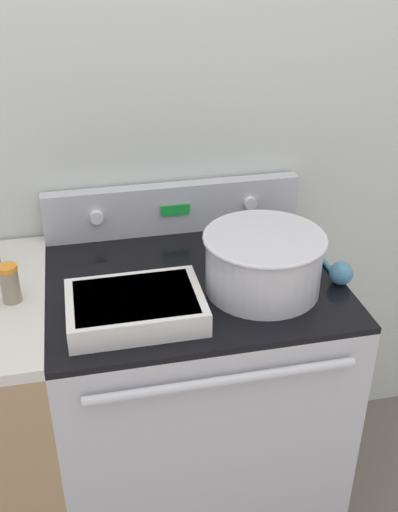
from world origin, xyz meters
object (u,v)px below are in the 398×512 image
at_px(casserole_dish, 135,306).
at_px(spice_jar_orange_cap, 10,283).
at_px(mixing_bowl, 264,259).
at_px(ladle, 337,270).

distance_m(casserole_dish, spice_jar_orange_cap, 0.33).
bearing_deg(mixing_bowl, casserole_dish, -169.71).
xyz_separation_m(mixing_bowl, spice_jar_orange_cap, (-0.65, 0.06, -0.03)).
height_order(mixing_bowl, casserole_dish, mixing_bowl).
height_order(casserole_dish, spice_jar_orange_cap, spice_jar_orange_cap).
bearing_deg(mixing_bowl, ladle, 0.60).
distance_m(casserole_dish, ladle, 0.57).
bearing_deg(ladle, spice_jar_orange_cap, 175.98).
relative_size(mixing_bowl, casserole_dish, 0.97).
distance_m(ladle, spice_jar_orange_cap, 0.87).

